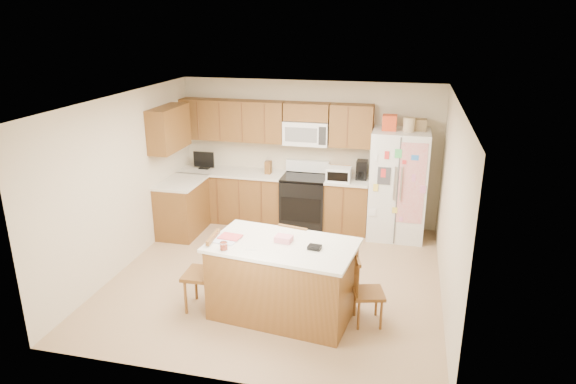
% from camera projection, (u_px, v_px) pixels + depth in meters
% --- Properties ---
extents(ground, '(4.50, 4.50, 0.00)m').
position_uv_depth(ground, '(277.00, 277.00, 7.28)').
color(ground, '#AA7951').
rests_on(ground, ground).
extents(room_shell, '(4.60, 4.60, 2.52)m').
position_uv_depth(room_shell, '(276.00, 180.00, 6.82)').
color(room_shell, beige).
rests_on(room_shell, ground).
extents(cabinetry, '(3.36, 1.56, 2.15)m').
position_uv_depth(cabinetry, '(247.00, 175.00, 8.85)').
color(cabinetry, brown).
rests_on(cabinetry, ground).
extents(stove, '(0.76, 0.65, 1.13)m').
position_uv_depth(stove, '(304.00, 201.00, 8.91)').
color(stove, black).
rests_on(stove, ground).
extents(refrigerator, '(0.90, 0.79, 2.04)m').
position_uv_depth(refrigerator, '(398.00, 184.00, 8.37)').
color(refrigerator, white).
rests_on(refrigerator, ground).
extents(island, '(1.84, 1.22, 1.04)m').
position_uv_depth(island, '(282.00, 279.00, 6.23)').
color(island, brown).
rests_on(island, ground).
extents(windsor_chair_left, '(0.43, 0.45, 1.01)m').
position_uv_depth(windsor_chair_left, '(204.00, 274.00, 6.36)').
color(windsor_chair_left, brown).
rests_on(windsor_chair_left, ground).
extents(windsor_chair_back, '(0.49, 0.47, 0.97)m').
position_uv_depth(windsor_chair_back, '(297.00, 258.00, 6.82)').
color(windsor_chair_back, brown).
rests_on(windsor_chair_back, ground).
extents(windsor_chair_right, '(0.44, 0.45, 0.86)m').
position_uv_depth(windsor_chair_right, '(367.00, 292.00, 6.07)').
color(windsor_chair_right, brown).
rests_on(windsor_chair_right, ground).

